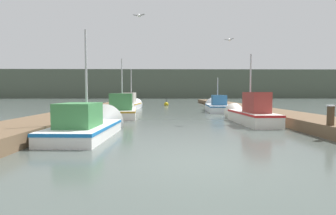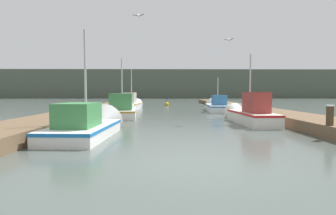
# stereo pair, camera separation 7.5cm
# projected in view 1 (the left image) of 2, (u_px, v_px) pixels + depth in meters

# --- Properties ---
(ground_plane) EXTENTS (200.00, 200.00, 0.00)m
(ground_plane) POSITION_uv_depth(u_px,v_px,m) (199.00, 163.00, 6.01)
(ground_plane) COLOR #47514C
(dock_left) EXTENTS (2.50, 40.00, 0.47)m
(dock_left) POSITION_uv_depth(u_px,v_px,m) (101.00, 109.00, 21.86)
(dock_left) COLOR brown
(dock_left) RESTS_ON ground_plane
(dock_right) EXTENTS (2.50, 40.00, 0.47)m
(dock_right) POSITION_uv_depth(u_px,v_px,m) (244.00, 109.00, 22.08)
(dock_right) COLOR brown
(dock_right) RESTS_ON ground_plane
(distant_shore_ridge) EXTENTS (120.00, 16.00, 7.78)m
(distant_shore_ridge) POSITION_uv_depth(u_px,v_px,m) (166.00, 85.00, 77.84)
(distant_shore_ridge) COLOR #4C5647
(distant_shore_ridge) RESTS_ON ground_plane
(fishing_boat_0) EXTENTS (2.00, 4.79, 4.48)m
(fishing_boat_0) POSITION_uv_depth(u_px,v_px,m) (90.00, 125.00, 9.85)
(fishing_boat_0) COLOR silver
(fishing_boat_0) RESTS_ON ground_plane
(fishing_boat_1) EXTENTS (1.45, 5.40, 3.90)m
(fishing_boat_1) POSITION_uv_depth(u_px,v_px,m) (249.00, 113.00, 13.86)
(fishing_boat_1) COLOR silver
(fishing_boat_1) RESTS_ON ground_plane
(fishing_boat_2) EXTENTS (2.22, 5.43, 4.36)m
(fishing_boat_2) POSITION_uv_depth(u_px,v_px,m) (122.00, 109.00, 17.38)
(fishing_boat_2) COLOR silver
(fishing_boat_2) RESTS_ON ground_plane
(fishing_boat_3) EXTENTS (2.22, 6.11, 3.41)m
(fishing_boat_3) POSITION_uv_depth(u_px,v_px,m) (217.00, 106.00, 22.75)
(fishing_boat_3) COLOR silver
(fishing_boat_3) RESTS_ON ground_plane
(fishing_boat_4) EXTENTS (1.76, 5.21, 4.29)m
(fishing_boat_4) POSITION_uv_depth(u_px,v_px,m) (132.00, 104.00, 25.70)
(fishing_boat_4) COLOR silver
(fishing_boat_4) RESTS_ON ground_plane
(mooring_piling_0) EXTENTS (0.24, 0.24, 1.33)m
(mooring_piling_0) POSITION_uv_depth(u_px,v_px,m) (256.00, 108.00, 15.93)
(mooring_piling_0) COLOR #473523
(mooring_piling_0) RESTS_ON ground_plane
(mooring_piling_1) EXTENTS (0.27, 0.27, 1.17)m
(mooring_piling_1) POSITION_uv_depth(u_px,v_px,m) (330.00, 122.00, 9.05)
(mooring_piling_1) COLOR #473523
(mooring_piling_1) RESTS_ON ground_plane
(mooring_piling_2) EXTENTS (0.28, 0.28, 0.96)m
(mooring_piling_2) POSITION_uv_depth(u_px,v_px,m) (218.00, 104.00, 26.02)
(mooring_piling_2) COLOR #473523
(mooring_piling_2) RESTS_ON ground_plane
(mooring_piling_3) EXTENTS (0.27, 0.27, 1.40)m
(mooring_piling_3) POSITION_uv_depth(u_px,v_px,m) (125.00, 101.00, 28.05)
(mooring_piling_3) COLOR #473523
(mooring_piling_3) RESTS_ON ground_plane
(channel_buoy) EXTENTS (0.54, 0.54, 1.04)m
(channel_buoy) POSITION_uv_depth(u_px,v_px,m) (166.00, 104.00, 32.20)
(channel_buoy) COLOR gold
(channel_buoy) RESTS_ON ground_plane
(seagull_lead) EXTENTS (0.51, 0.43, 0.12)m
(seagull_lead) POSITION_uv_depth(u_px,v_px,m) (229.00, 40.00, 13.97)
(seagull_lead) COLOR white
(seagull_1) EXTENTS (0.56, 0.31, 0.12)m
(seagull_1) POSITION_uv_depth(u_px,v_px,m) (139.00, 16.00, 11.82)
(seagull_1) COLOR white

